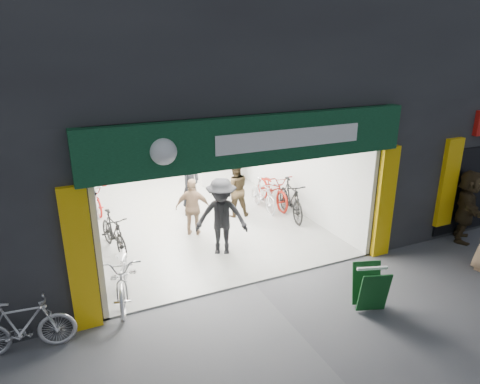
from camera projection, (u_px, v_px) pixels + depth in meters
ground at (254, 284)px, 8.83m from camera, size 60.00×60.00×0.00m
building at (206, 57)px, 12.03m from camera, size 17.00×10.27×8.00m
bike_left_front at (124, 273)px, 8.19m from camera, size 1.10×2.14×1.07m
bike_left_midfront at (114, 233)px, 10.04m from camera, size 0.75×1.69×0.98m
bike_left_midback at (93, 197)px, 12.45m from camera, size 0.84×1.78×0.90m
bike_left_back at (94, 198)px, 12.29m from camera, size 0.48×1.62×0.97m
bike_right_front at (291, 199)px, 11.98m from camera, size 0.86×1.91×1.11m
bike_right_mid at (273, 189)px, 12.89m from camera, size 0.80×2.05×1.06m
bike_right_back at (263, 195)px, 12.56m from camera, size 0.47×1.59×0.95m
parked_bike at (23, 326)px, 6.76m from camera, size 1.62×0.62×0.95m
customer_a at (190, 185)px, 12.05m from camera, size 0.79×0.75×1.81m
customer_b at (235, 189)px, 11.97m from camera, size 0.90×0.76×1.64m
customer_c at (222, 217)px, 9.78m from camera, size 1.39×1.15×1.87m
customer_d at (193, 208)px, 10.79m from camera, size 0.96×0.73×1.52m
pedestrian_far at (467, 206)px, 10.51m from camera, size 1.61×1.54×1.82m
sandwich_board at (370, 287)px, 7.87m from camera, size 0.69×0.70×0.84m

